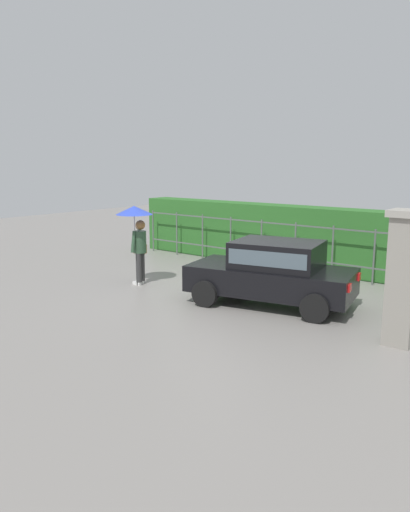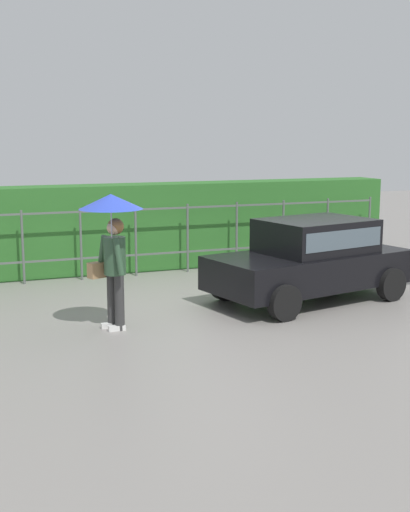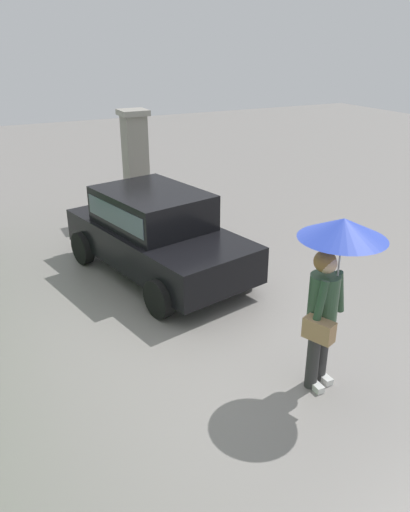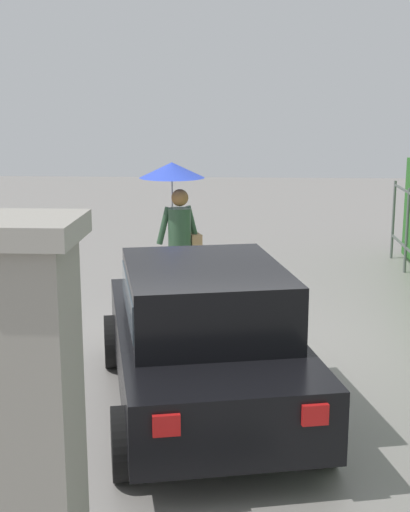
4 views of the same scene
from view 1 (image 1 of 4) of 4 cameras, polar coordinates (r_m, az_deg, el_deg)
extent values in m
plane|color=gray|center=(12.33, 1.53, -4.33)|extent=(40.00, 40.00, 0.00)
cube|color=black|center=(11.35, 7.57, -2.74)|extent=(3.96, 2.38, 0.60)
cube|color=black|center=(11.18, 8.38, 0.18)|extent=(2.16, 1.81, 0.60)
cube|color=#4C5B66|center=(11.17, 8.38, 0.28)|extent=(2.02, 1.80, 0.33)
cylinder|color=black|center=(11.14, 0.00, -4.39)|extent=(0.62, 0.30, 0.60)
cylinder|color=black|center=(12.61, 3.44, -2.59)|extent=(0.62, 0.30, 0.60)
cylinder|color=black|center=(10.30, 12.59, -5.92)|extent=(0.62, 0.30, 0.60)
cylinder|color=black|center=(11.88, 14.60, -3.77)|extent=(0.62, 0.30, 0.60)
cube|color=red|center=(10.34, 16.36, -3.57)|extent=(0.10, 0.21, 0.16)
cube|color=red|center=(11.40, 17.38, -2.31)|extent=(0.10, 0.21, 0.16)
cylinder|color=#333333|center=(13.16, -7.67, -1.53)|extent=(0.15, 0.15, 0.86)
cylinder|color=#333333|center=(13.33, -7.30, -1.36)|extent=(0.15, 0.15, 0.86)
cube|color=white|center=(13.27, -7.86, -3.16)|extent=(0.26, 0.10, 0.08)
cube|color=white|center=(13.44, -7.49, -2.96)|extent=(0.26, 0.10, 0.08)
cylinder|color=#2D4C33|center=(13.11, -7.56, 1.63)|extent=(0.34, 0.34, 0.58)
sphere|color=#DBAD89|center=(13.05, -7.60, 3.50)|extent=(0.22, 0.22, 0.22)
sphere|color=olive|center=(13.04, -7.49, 3.58)|extent=(0.25, 0.25, 0.25)
cylinder|color=#2D4C33|center=(12.95, -8.30, 1.63)|extent=(0.17, 0.24, 0.56)
cylinder|color=#2D4C33|center=(13.34, -7.47, 1.92)|extent=(0.17, 0.24, 0.56)
cylinder|color=#B2B2B7|center=(13.03, -8.14, 3.10)|extent=(0.02, 0.02, 0.77)
cone|color=blue|center=(12.98, -8.20, 5.28)|extent=(0.96, 0.96, 0.23)
cube|color=tan|center=(13.43, -7.52, 0.82)|extent=(0.37, 0.27, 0.24)
cube|color=gray|center=(9.31, 21.95, -2.83)|extent=(0.48, 0.48, 2.30)
cube|color=#9E998E|center=(9.12, 22.49, 4.59)|extent=(0.60, 0.60, 0.12)
cylinder|color=#59605B|center=(18.14, -6.02, 2.92)|extent=(0.05, 0.05, 1.50)
cylinder|color=#59605B|center=(17.34, -3.28, 2.60)|extent=(0.05, 0.05, 1.50)
cylinder|color=#59605B|center=(16.59, -0.29, 2.25)|extent=(0.05, 0.05, 1.50)
cylinder|color=#59605B|center=(15.88, 2.98, 1.85)|extent=(0.05, 0.05, 1.50)
cylinder|color=#59605B|center=(15.24, 6.53, 1.41)|extent=(0.05, 0.05, 1.50)
cylinder|color=#59605B|center=(14.66, 10.38, 0.93)|extent=(0.05, 0.05, 1.50)
cylinder|color=#59605B|center=(14.15, 14.53, 0.41)|extent=(0.05, 0.05, 1.50)
cylinder|color=#59605B|center=(13.72, 18.96, -0.16)|extent=(0.05, 0.05, 1.50)
cube|color=#59605B|center=(14.84, 8.49, 3.73)|extent=(10.51, 0.03, 0.04)
cube|color=#59605B|center=(14.99, 8.39, 0.05)|extent=(10.51, 0.03, 0.04)
cube|color=#2D6B28|center=(15.55, 9.85, 2.26)|extent=(11.51, 0.90, 1.90)
camera|label=2|loc=(11.84, -56.96, 4.71)|focal=47.83mm
camera|label=3|loc=(18.09, -8.35, 12.65)|focal=35.08mm
camera|label=4|loc=(9.87, 44.45, 6.44)|focal=49.92mm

